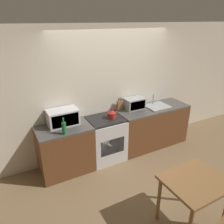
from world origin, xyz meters
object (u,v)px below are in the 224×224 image
microwave (63,117)px  toaster_oven (134,103)px  dining_table (195,187)px  bottle (64,128)px  kettle (112,114)px  stove_range (105,139)px

microwave → toaster_oven: microwave is taller
dining_table → bottle: bearing=124.2°
toaster_oven → kettle: bearing=-163.5°
bottle → dining_table: bottle is taller
bottle → toaster_oven: bottle is taller
bottle → dining_table: size_ratio=0.37×
toaster_oven → bottle: bearing=-167.0°
bottle → kettle: bearing=10.6°
microwave → bottle: (-0.09, -0.35, -0.03)m
kettle → microwave: (-0.90, 0.17, 0.06)m
kettle → toaster_oven: toaster_oven is taller
stove_range → bottle: (-0.87, -0.23, 0.57)m
bottle → dining_table: 2.14m
kettle → dining_table: bearing=-84.3°
stove_range → toaster_oven: bearing=11.0°
kettle → toaster_oven: size_ratio=0.46×
stove_range → dining_table: size_ratio=1.13×
dining_table → toaster_oven: bearing=77.8°
microwave → bottle: 0.36m
kettle → stove_range: bearing=159.9°
stove_range → bottle: size_ratio=3.08×
microwave → dining_table: bearing=-62.4°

